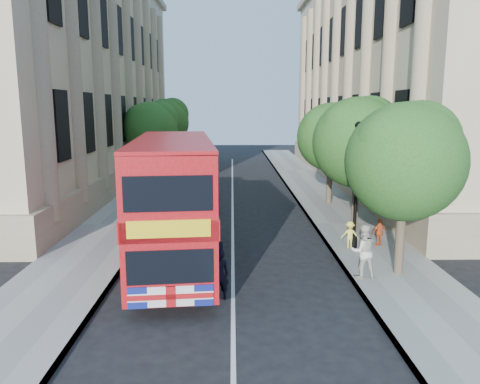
{
  "coord_description": "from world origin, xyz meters",
  "views": [
    {
      "loc": [
        -0.01,
        -12.54,
        5.85
      ],
      "look_at": [
        0.31,
        6.87,
        2.3
      ],
      "focal_mm": 35.0,
      "sensor_mm": 36.0,
      "label": 1
    }
  ],
  "objects_px": {
    "lamp_post": "(356,190)",
    "double_decker_bus": "(174,197)",
    "police_constable": "(219,275)",
    "box_van": "(182,184)",
    "woman_pedestrian": "(363,251)"
  },
  "relations": [
    {
      "from": "lamp_post",
      "to": "double_decker_bus",
      "type": "bearing_deg",
      "value": -167.43
    },
    {
      "from": "police_constable",
      "to": "double_decker_bus",
      "type": "bearing_deg",
      "value": -78.55
    },
    {
      "from": "police_constable",
      "to": "box_van",
      "type": "bearing_deg",
      "value": -95.19
    },
    {
      "from": "police_constable",
      "to": "woman_pedestrian",
      "type": "relative_size",
      "value": 0.88
    },
    {
      "from": "box_van",
      "to": "woman_pedestrian",
      "type": "height_order",
      "value": "box_van"
    },
    {
      "from": "double_decker_bus",
      "to": "woman_pedestrian",
      "type": "height_order",
      "value": "double_decker_bus"
    },
    {
      "from": "double_decker_bus",
      "to": "lamp_post",
      "type": "bearing_deg",
      "value": 7.06
    },
    {
      "from": "lamp_post",
      "to": "woman_pedestrian",
      "type": "height_order",
      "value": "lamp_post"
    },
    {
      "from": "lamp_post",
      "to": "woman_pedestrian",
      "type": "relative_size",
      "value": 2.8
    },
    {
      "from": "double_decker_bus",
      "to": "police_constable",
      "type": "relative_size",
      "value": 6.3
    },
    {
      "from": "woman_pedestrian",
      "to": "police_constable",
      "type": "bearing_deg",
      "value": 13.26
    },
    {
      "from": "lamp_post",
      "to": "police_constable",
      "type": "distance_m",
      "value": 7.56
    },
    {
      "from": "lamp_post",
      "to": "police_constable",
      "type": "height_order",
      "value": "lamp_post"
    },
    {
      "from": "police_constable",
      "to": "woman_pedestrian",
      "type": "height_order",
      "value": "woman_pedestrian"
    },
    {
      "from": "double_decker_bus",
      "to": "box_van",
      "type": "bearing_deg",
      "value": 88.76
    }
  ]
}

